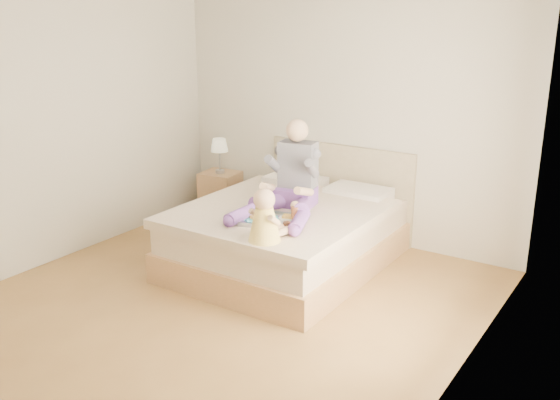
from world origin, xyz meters
The scene contains 7 objects.
room centered at (0.08, 0.01, 1.51)m, with size 4.02×4.22×2.71m.
bed centered at (0.00, 1.08, 0.32)m, with size 1.70×2.18×1.00m.
nightstand centered at (-1.51, 1.88, 0.26)m, with size 0.47×0.42×0.52m.
lamp centered at (-1.50, 1.86, 0.83)m, with size 0.20×0.20×0.41m.
adult centered at (0.09, 0.93, 0.86)m, with size 0.72×1.07×0.85m.
tray centered at (0.14, 0.54, 0.64)m, with size 0.59×0.52×0.14m.
baby centered at (0.35, 0.13, 0.79)m, with size 0.29×0.40×0.44m.
Camera 1 is at (3.04, -3.73, 2.43)m, focal length 40.00 mm.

